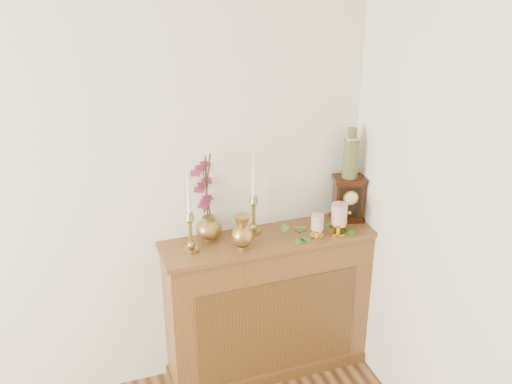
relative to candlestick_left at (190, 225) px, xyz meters
name	(u,v)px	position (x,y,z in m)	size (l,w,h in m)	color
console_shelf	(268,309)	(0.45, 0.02, -0.65)	(1.24, 0.34, 0.93)	brown
candlestick_left	(190,225)	(0.00, 0.00, 0.00)	(0.08, 0.08, 0.48)	#B09446
candlestick_center	(253,208)	(0.38, 0.09, 0.00)	(0.08, 0.08, 0.48)	#B09446
bud_vase	(242,233)	(0.27, -0.06, -0.06)	(0.12, 0.12, 0.20)	#B09446
ginger_jar	(204,198)	(0.12, 0.13, 0.08)	(0.21, 0.23, 0.53)	#B09446
pillar_candle_left	(317,225)	(0.70, -0.08, -0.08)	(0.08, 0.08, 0.15)	#E3B74F
pillar_candle_right	(339,217)	(0.84, -0.08, -0.06)	(0.10, 0.10, 0.20)	#E3B74F
ivy_garland	(323,229)	(0.77, -0.03, -0.14)	(0.47, 0.23, 0.09)	#32752C
mantel_clock	(348,199)	(0.96, 0.06, -0.02)	(0.21, 0.17, 0.27)	#33140A
ceramic_vase	(351,155)	(0.96, 0.06, 0.25)	(0.09, 0.09, 0.29)	#193324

